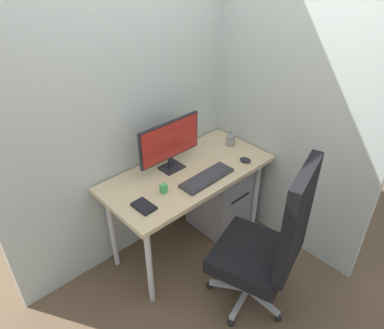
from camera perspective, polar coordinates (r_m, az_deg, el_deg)
name	(u,v)px	position (r m, az deg, el deg)	size (l,w,h in m)	color
ground_plane	(189,243)	(3.25, -0.53, -12.16)	(8.00, 8.00, 0.00)	brown
wall_back	(155,77)	(2.70, -5.81, 13.37)	(2.58, 0.04, 2.80)	#B7C1BC
wall_side_right	(273,73)	(2.83, 12.58, 13.69)	(0.04, 1.89, 2.80)	#B7C1BC
desk	(188,180)	(2.80, -0.61, -2.37)	(1.32, 0.64, 0.76)	#D1B78C
office_chair	(270,243)	(2.47, 12.02, -11.94)	(0.63, 0.64, 1.21)	black
filing_cabinet	(220,197)	(3.25, 4.35, -5.07)	(0.42, 0.46, 0.60)	gray
monitor	(170,142)	(2.69, -3.45, 3.51)	(0.54, 0.14, 0.39)	black
keyboard	(207,178)	(2.67, 2.33, -2.07)	(0.44, 0.16, 0.03)	#333338
mouse	(245,160)	(2.89, 8.33, 0.70)	(0.06, 0.09, 0.04)	black
pen_holder	(231,140)	(3.08, 6.03, 3.79)	(0.07, 0.07, 0.16)	gray
notebook	(144,206)	(2.44, -7.52, -6.47)	(0.11, 0.16, 0.02)	black
desk_clamp_accessory	(164,189)	(2.54, -4.44, -3.76)	(0.04, 0.04, 0.06)	#3FAD59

